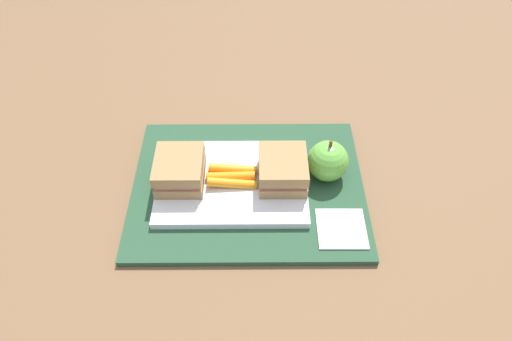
# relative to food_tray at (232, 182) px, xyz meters

# --- Properties ---
(ground_plane) EXTENTS (2.40, 2.40, 0.00)m
(ground_plane) POSITION_rel_food_tray_xyz_m (0.03, 0.00, -0.02)
(ground_plane) COLOR brown
(lunchbag_mat) EXTENTS (0.36, 0.28, 0.01)m
(lunchbag_mat) POSITION_rel_food_tray_xyz_m (0.03, 0.00, -0.01)
(lunchbag_mat) COLOR #284C33
(lunchbag_mat) RESTS_ON ground_plane
(food_tray) EXTENTS (0.23, 0.17, 0.01)m
(food_tray) POSITION_rel_food_tray_xyz_m (0.00, 0.00, 0.00)
(food_tray) COLOR white
(food_tray) RESTS_ON lunchbag_mat
(sandwich_half_left) EXTENTS (0.07, 0.08, 0.04)m
(sandwich_half_left) POSITION_rel_food_tray_xyz_m (-0.08, 0.00, 0.03)
(sandwich_half_left) COLOR #9E7A4C
(sandwich_half_left) RESTS_ON food_tray
(sandwich_half_right) EXTENTS (0.07, 0.08, 0.04)m
(sandwich_half_right) POSITION_rel_food_tray_xyz_m (0.08, 0.00, 0.03)
(sandwich_half_right) COLOR #9E7A4C
(sandwich_half_right) RESTS_ON food_tray
(carrot_sticks_bundle) EXTENTS (0.08, 0.04, 0.02)m
(carrot_sticks_bundle) POSITION_rel_food_tray_xyz_m (0.00, -0.00, 0.01)
(carrot_sticks_bundle) COLOR orange
(carrot_sticks_bundle) RESTS_ON food_tray
(apple) EXTENTS (0.06, 0.06, 0.08)m
(apple) POSITION_rel_food_tray_xyz_m (0.15, 0.02, 0.03)
(apple) COLOR #66B742
(apple) RESTS_ON lunchbag_mat
(paper_napkin) EXTENTS (0.07, 0.07, 0.00)m
(paper_napkin) POSITION_rel_food_tray_xyz_m (0.16, -0.09, -0.00)
(paper_napkin) COLOR white
(paper_napkin) RESTS_ON lunchbag_mat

